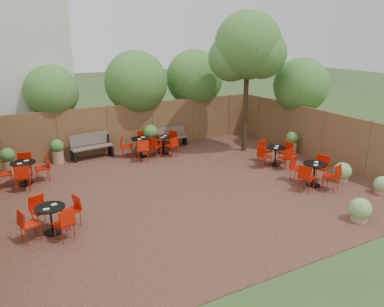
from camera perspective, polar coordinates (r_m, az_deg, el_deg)
ground at (r=12.30m, az=-0.86°, el=-5.39°), size 80.00×80.00×0.00m
courtyard_paving at (r=12.30m, az=-0.86°, el=-5.35°), size 12.00×10.00×0.02m
fence_back at (r=16.37m, az=-9.06°, el=3.95°), size 12.00×0.08×2.00m
fence_right at (r=15.55m, az=19.12°, el=2.46°), size 0.08×10.00×2.00m
neighbour_building at (r=18.06m, az=-26.91°, el=13.23°), size 5.00×4.00×8.00m
overhang_foliage at (r=14.26m, az=-11.13°, el=8.95°), size 15.62×10.56×2.70m
courtyard_tree at (r=15.69m, az=8.43°, el=15.21°), size 2.82×2.72×5.70m
park_bench_left at (r=15.64m, az=-14.97°, el=1.19°), size 1.70×0.73×1.02m
park_bench_right at (r=16.78m, az=-3.17°, el=2.59°), size 1.41×0.50×0.86m
bistro_tables at (r=13.32m, az=-4.07°, el=-1.49°), size 10.12×7.23×0.91m
planters at (r=15.22m, az=-8.58°, el=1.27°), size 11.03×3.94×1.15m
low_shrubs at (r=12.67m, az=23.79°, el=-4.72°), size 2.69×2.82×0.65m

